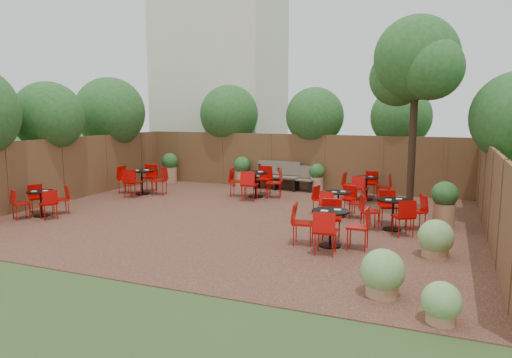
% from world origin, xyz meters
% --- Properties ---
extents(ground, '(80.00, 80.00, 0.00)m').
position_xyz_m(ground, '(0.00, 0.00, 0.00)').
color(ground, '#354F23').
rests_on(ground, ground).
extents(courtyard_paving, '(12.00, 10.00, 0.02)m').
position_xyz_m(courtyard_paving, '(0.00, 0.00, 0.01)').
color(courtyard_paving, '#391E17').
rests_on(courtyard_paving, ground).
extents(fence_back, '(12.00, 0.08, 2.00)m').
position_xyz_m(fence_back, '(0.00, 5.00, 1.00)').
color(fence_back, brown).
rests_on(fence_back, ground).
extents(fence_left, '(0.08, 10.00, 2.00)m').
position_xyz_m(fence_left, '(-6.00, 0.00, 1.00)').
color(fence_left, brown).
rests_on(fence_left, ground).
extents(fence_right, '(0.08, 10.00, 2.00)m').
position_xyz_m(fence_right, '(6.00, 0.00, 1.00)').
color(fence_right, brown).
rests_on(fence_right, ground).
extents(neighbour_building, '(5.00, 4.00, 8.00)m').
position_xyz_m(neighbour_building, '(-4.50, 8.00, 4.00)').
color(neighbour_building, silver).
rests_on(neighbour_building, ground).
extents(overhang_foliage, '(15.73, 10.65, 2.61)m').
position_xyz_m(overhang_foliage, '(-2.56, 2.34, 2.70)').
color(overhang_foliage, '#1F531B').
rests_on(overhang_foliage, ground).
extents(courtyard_tree, '(2.49, 2.39, 5.31)m').
position_xyz_m(courtyard_tree, '(4.14, 2.28, 4.04)').
color(courtyard_tree, black).
rests_on(courtyard_tree, courtyard_paving).
extents(park_bench_left, '(1.67, 0.61, 1.01)m').
position_xyz_m(park_bench_left, '(-0.59, 4.63, 0.54)').
color(park_bench_left, brown).
rests_on(park_bench_left, courtyard_paving).
extents(park_bench_right, '(1.49, 0.66, 0.89)m').
position_xyz_m(park_bench_right, '(0.08, 4.62, 0.48)').
color(park_bench_right, brown).
rests_on(park_bench_right, courtyard_paving).
extents(bistro_tables, '(10.39, 7.18, 0.96)m').
position_xyz_m(bistro_tables, '(0.10, 1.07, 0.46)').
color(bistro_tables, black).
rests_on(bistro_tables, courtyard_paving).
extents(planters, '(10.73, 4.42, 1.16)m').
position_xyz_m(planters, '(-0.46, 3.62, 0.62)').
color(planters, '#A17650').
rests_on(planters, courtyard_paving).
extents(low_shrubs, '(1.45, 3.62, 0.73)m').
position_xyz_m(low_shrubs, '(4.68, -3.15, 0.36)').
color(low_shrubs, '#A17650').
rests_on(low_shrubs, courtyard_paving).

